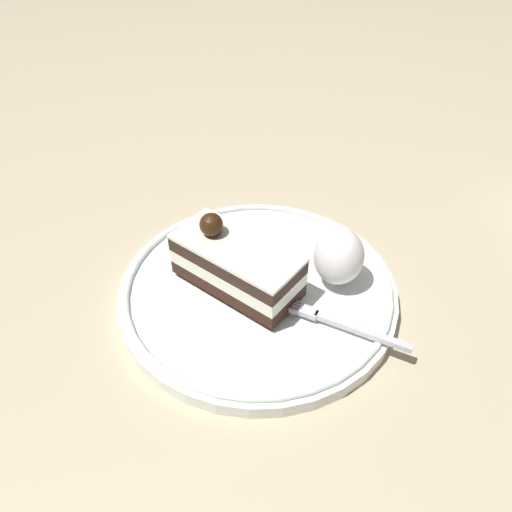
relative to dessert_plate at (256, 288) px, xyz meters
name	(u,v)px	position (x,y,z in m)	size (l,w,h in m)	color
ground_plane	(269,285)	(0.00, 0.02, -0.01)	(2.40, 2.40, 0.00)	#C1AE8A
dessert_plate	(256,288)	(0.00, 0.00, 0.00)	(0.25, 0.25, 0.02)	white
cake_slice	(236,264)	(-0.01, -0.01, 0.03)	(0.11, 0.05, 0.06)	black
whipped_cream_dollop	(339,256)	(0.05, 0.05, 0.04)	(0.04, 0.04, 0.05)	white
fork	(334,321)	(0.08, 0.00, 0.01)	(0.12, 0.03, 0.00)	silver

